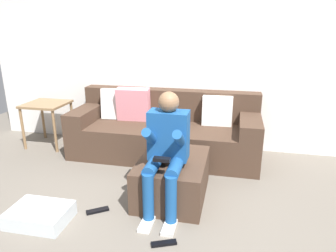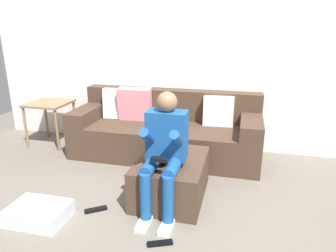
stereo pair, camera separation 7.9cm
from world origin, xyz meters
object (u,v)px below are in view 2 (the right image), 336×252
at_px(ottoman, 171,178).
at_px(person_seated, 164,147).
at_px(remote_by_storage_bin, 96,210).
at_px(couch_sectional, 166,131).
at_px(side_table, 49,109).
at_px(storage_bin, 38,213).
at_px(remote_near_ottoman, 160,243).

distance_m(ottoman, person_seated, 0.44).
bearing_deg(person_seated, ottoman, 84.67).
bearing_deg(person_seated, remote_by_storage_bin, -159.23).
relative_size(couch_sectional, person_seated, 2.19).
bearing_deg(couch_sectional, ottoman, -72.60).
xyz_separation_m(side_table, remote_by_storage_bin, (1.34, -1.39, -0.49)).
xyz_separation_m(ottoman, remote_by_storage_bin, (-0.60, -0.41, -0.18)).
height_order(couch_sectional, side_table, couch_sectional).
distance_m(ottoman, side_table, 2.19).
bearing_deg(storage_bin, couch_sectional, 67.30).
height_order(storage_bin, remote_near_ottoman, storage_bin).
distance_m(couch_sectional, storage_bin, 1.81).
height_order(ottoman, remote_by_storage_bin, ottoman).
distance_m(side_table, remote_by_storage_bin, 1.99).
distance_m(storage_bin, remote_near_ottoman, 1.09).
relative_size(couch_sectional, side_table, 3.88).
xyz_separation_m(couch_sectional, side_table, (-1.63, -0.03, 0.19)).
height_order(side_table, remote_near_ottoman, side_table).
height_order(remote_near_ottoman, remote_by_storage_bin, same).
xyz_separation_m(storage_bin, remote_near_ottoman, (1.09, -0.05, -0.05)).
bearing_deg(remote_near_ottoman, ottoman, 72.86).
xyz_separation_m(couch_sectional, person_seated, (0.30, -1.20, 0.28)).
height_order(person_seated, storage_bin, person_seated).
bearing_deg(ottoman, remote_by_storage_bin, -145.31).
xyz_separation_m(person_seated, side_table, (-1.92, 1.17, -0.09)).
bearing_deg(person_seated, couch_sectional, 103.90).
xyz_separation_m(ottoman, remote_near_ottoman, (0.08, -0.71, -0.18)).
relative_size(ottoman, side_table, 1.38).
height_order(side_table, remote_by_storage_bin, side_table).
distance_m(ottoman, storage_bin, 1.21).
xyz_separation_m(ottoman, storage_bin, (-1.01, -0.66, -0.13)).
xyz_separation_m(person_seated, remote_by_storage_bin, (-0.58, -0.22, -0.58)).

